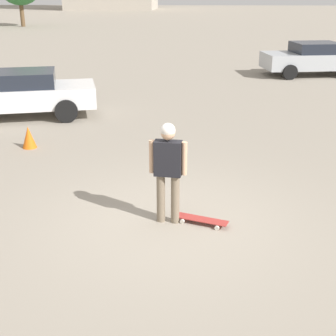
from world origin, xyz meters
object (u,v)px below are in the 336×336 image
(car_parked_near, at_px, (17,93))
(traffic_cone, at_px, (29,137))
(skateboard, at_px, (202,220))
(car_parked_far, at_px, (313,58))
(person, at_px, (168,164))

(car_parked_near, relative_size, traffic_cone, 9.31)
(traffic_cone, bearing_deg, car_parked_near, -65.67)
(skateboard, xyz_separation_m, car_parked_far, (-4.87, -14.12, 0.66))
(car_parked_near, distance_m, traffic_cone, 3.07)
(car_parked_far, bearing_deg, person, 59.37)
(skateboard, xyz_separation_m, car_parked_near, (5.28, -6.37, 0.64))
(skateboard, distance_m, car_parked_far, 14.95)
(skateboard, distance_m, car_parked_near, 8.30)
(person, distance_m, car_parked_far, 15.07)
(car_parked_far, height_order, traffic_cone, car_parked_far)
(car_parked_near, bearing_deg, car_parked_far, -157.59)
(skateboard, xyz_separation_m, traffic_cone, (4.03, -3.61, 0.19))
(person, distance_m, skateboard, 1.06)
(car_parked_near, relative_size, car_parked_far, 1.09)
(person, distance_m, traffic_cone, 5.03)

